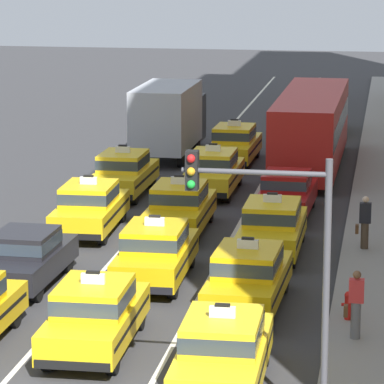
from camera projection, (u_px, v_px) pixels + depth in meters
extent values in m
cube|color=silver|center=(167.00, 199.00, 43.53)|extent=(0.14, 80.00, 0.01)
cube|color=silver|center=(251.00, 202.00, 43.00)|extent=(0.14, 80.00, 0.01)
cylinder|color=black|center=(14.00, 315.00, 29.10)|extent=(0.24, 0.64, 0.64)
cylinder|color=black|center=(19.00, 259.00, 34.14)|extent=(0.25, 0.64, 0.64)
cylinder|color=black|center=(67.00, 262.00, 33.88)|extent=(0.25, 0.64, 0.64)
cylinder|color=black|center=(36.00, 290.00, 31.15)|extent=(0.25, 0.64, 0.64)
cube|color=black|center=(27.00, 263.00, 32.57)|extent=(1.83, 4.33, 0.66)
cube|color=black|center=(25.00, 242.00, 32.34)|extent=(1.59, 1.93, 0.60)
cube|color=#2D3842|center=(25.00, 242.00, 32.34)|extent=(1.61, 1.95, 0.33)
cylinder|color=black|center=(79.00, 212.00, 40.11)|extent=(0.26, 0.65, 0.64)
cylinder|color=black|center=(121.00, 213.00, 39.92)|extent=(0.26, 0.65, 0.64)
cylinder|color=black|center=(57.00, 233.00, 37.15)|extent=(0.26, 0.65, 0.64)
cylinder|color=black|center=(102.00, 235.00, 36.95)|extent=(0.26, 0.65, 0.64)
cube|color=yellow|center=(90.00, 212.00, 38.46)|extent=(1.95, 4.56, 0.70)
cube|color=black|center=(90.00, 211.00, 38.45)|extent=(1.95, 4.20, 0.10)
cube|color=yellow|center=(89.00, 194.00, 38.17)|extent=(1.67, 2.15, 0.64)
cube|color=#2D3842|center=(89.00, 194.00, 38.17)|extent=(1.69, 2.17, 0.35)
cube|color=white|center=(89.00, 181.00, 38.08)|extent=(0.56, 0.14, 0.24)
cube|color=black|center=(88.00, 176.00, 38.05)|extent=(0.32, 0.12, 0.06)
cube|color=black|center=(104.00, 205.00, 40.65)|extent=(1.71, 0.20, 0.20)
cube|color=black|center=(75.00, 236.00, 36.37)|extent=(1.71, 0.20, 0.20)
cylinder|color=black|center=(115.00, 178.00, 45.75)|extent=(0.24, 0.64, 0.64)
cylinder|color=black|center=(152.00, 179.00, 45.50)|extent=(0.24, 0.64, 0.64)
cylinder|color=black|center=(95.00, 194.00, 42.81)|extent=(0.24, 0.64, 0.64)
cylinder|color=black|center=(134.00, 196.00, 42.55)|extent=(0.24, 0.64, 0.64)
cube|color=yellow|center=(124.00, 178.00, 44.08)|extent=(1.83, 4.51, 0.70)
cube|color=black|center=(124.00, 176.00, 44.07)|extent=(1.85, 4.15, 0.10)
cube|color=yellow|center=(123.00, 161.00, 43.79)|extent=(1.62, 2.11, 0.64)
cube|color=#2D3842|center=(123.00, 161.00, 43.79)|extent=(1.64, 2.13, 0.35)
cube|color=white|center=(123.00, 149.00, 43.70)|extent=(0.56, 0.12, 0.24)
cube|color=black|center=(123.00, 146.00, 43.66)|extent=(0.32, 0.11, 0.06)
cube|color=black|center=(137.00, 173.00, 46.26)|extent=(1.71, 0.15, 0.20)
cube|color=black|center=(110.00, 196.00, 42.00)|extent=(1.71, 0.15, 0.20)
cylinder|color=black|center=(156.00, 143.00, 53.59)|extent=(0.24, 0.64, 0.64)
cylinder|color=black|center=(197.00, 144.00, 53.26)|extent=(0.24, 0.64, 0.64)
cylinder|color=black|center=(137.00, 158.00, 49.83)|extent=(0.24, 0.64, 0.64)
cylinder|color=black|center=(181.00, 160.00, 49.51)|extent=(0.24, 0.64, 0.64)
cube|color=black|center=(180.00, 118.00, 54.14)|extent=(2.11, 2.21, 2.10)
cube|color=#2D3842|center=(184.00, 108.00, 55.11)|extent=(1.93, 0.07, 0.76)
cube|color=#B2B7C1|center=(166.00, 116.00, 50.89)|extent=(2.33, 5.21, 2.70)
cylinder|color=black|center=(81.00, 314.00, 29.13)|extent=(0.25, 0.65, 0.64)
cylinder|color=black|center=(139.00, 317.00, 28.92)|extent=(0.25, 0.65, 0.64)
cylinder|color=black|center=(48.00, 357.00, 26.18)|extent=(0.25, 0.65, 0.64)
cylinder|color=black|center=(112.00, 360.00, 25.96)|extent=(0.25, 0.65, 0.64)
cube|color=yellow|center=(95.00, 322.00, 27.47)|extent=(1.90, 4.54, 0.70)
cube|color=black|center=(95.00, 320.00, 27.46)|extent=(1.91, 4.18, 0.10)
cube|color=yellow|center=(93.00, 297.00, 27.19)|extent=(1.65, 2.14, 0.64)
cube|color=#2D3842|center=(93.00, 297.00, 27.19)|extent=(1.67, 2.16, 0.35)
cube|color=white|center=(93.00, 279.00, 27.09)|extent=(0.56, 0.13, 0.24)
cube|color=black|center=(93.00, 272.00, 27.06)|extent=(0.32, 0.12, 0.06)
cube|color=black|center=(115.00, 304.00, 29.66)|extent=(1.71, 0.18, 0.20)
cube|color=black|center=(73.00, 365.00, 25.39)|extent=(1.71, 0.18, 0.20)
cylinder|color=black|center=(141.00, 255.00, 34.61)|extent=(0.25, 0.65, 0.64)
cylinder|color=black|center=(190.00, 257.00, 34.39)|extent=(0.25, 0.65, 0.64)
cylinder|color=black|center=(119.00, 285.00, 31.65)|extent=(0.25, 0.65, 0.64)
cylinder|color=black|center=(173.00, 287.00, 31.44)|extent=(0.25, 0.65, 0.64)
cube|color=yellow|center=(156.00, 258.00, 32.95)|extent=(1.90, 4.54, 0.70)
cube|color=black|center=(156.00, 257.00, 32.94)|extent=(1.91, 4.18, 0.10)
cube|color=yellow|center=(155.00, 237.00, 32.66)|extent=(1.64, 2.13, 0.64)
cube|color=#2D3842|center=(155.00, 237.00, 32.66)|extent=(1.67, 2.15, 0.35)
cube|color=white|center=(155.00, 221.00, 32.57)|extent=(0.56, 0.13, 0.24)
cube|color=black|center=(155.00, 216.00, 32.53)|extent=(0.32, 0.12, 0.06)
cube|color=black|center=(169.00, 247.00, 35.14)|extent=(1.71, 0.18, 0.20)
cube|color=black|center=(141.00, 289.00, 30.86)|extent=(1.71, 0.18, 0.20)
cylinder|color=black|center=(167.00, 211.00, 40.14)|extent=(0.24, 0.64, 0.64)
cylinder|color=black|center=(209.00, 213.00, 39.90)|extent=(0.24, 0.64, 0.64)
cylinder|color=black|center=(149.00, 233.00, 37.19)|extent=(0.24, 0.64, 0.64)
cylinder|color=black|center=(195.00, 235.00, 36.95)|extent=(0.24, 0.64, 0.64)
cube|color=yellow|center=(180.00, 212.00, 38.47)|extent=(1.84, 4.51, 0.70)
cube|color=black|center=(180.00, 211.00, 38.46)|extent=(1.85, 4.15, 0.10)
cube|color=yellow|center=(179.00, 194.00, 38.18)|extent=(1.62, 2.11, 0.64)
cube|color=#2D3842|center=(179.00, 194.00, 38.18)|extent=(1.64, 2.13, 0.35)
cube|color=white|center=(179.00, 180.00, 38.09)|extent=(0.56, 0.12, 0.24)
cube|color=black|center=(179.00, 176.00, 38.06)|extent=(0.32, 0.11, 0.06)
cube|color=black|center=(191.00, 205.00, 40.65)|extent=(1.71, 0.15, 0.20)
cube|color=black|center=(168.00, 236.00, 36.39)|extent=(1.71, 0.15, 0.20)
cylinder|color=black|center=(201.00, 176.00, 46.05)|extent=(0.24, 0.64, 0.64)
cylinder|color=black|center=(238.00, 178.00, 45.79)|extent=(0.24, 0.64, 0.64)
cylinder|color=black|center=(187.00, 193.00, 43.10)|extent=(0.24, 0.64, 0.64)
cylinder|color=black|center=(227.00, 194.00, 42.85)|extent=(0.24, 0.64, 0.64)
cube|color=yellow|center=(214.00, 176.00, 44.37)|extent=(1.83, 4.51, 0.70)
cube|color=black|center=(214.00, 175.00, 44.36)|extent=(1.85, 4.15, 0.10)
cube|color=yellow|center=(213.00, 159.00, 44.09)|extent=(1.61, 2.11, 0.64)
cube|color=#2D3842|center=(213.00, 159.00, 44.09)|extent=(1.63, 2.13, 0.35)
cube|color=white|center=(213.00, 148.00, 43.99)|extent=(0.56, 0.12, 0.24)
cube|color=black|center=(213.00, 144.00, 43.96)|extent=(0.32, 0.11, 0.06)
cube|color=black|center=(222.00, 171.00, 46.55)|extent=(1.71, 0.15, 0.20)
cube|color=black|center=(204.00, 195.00, 42.30)|extent=(1.71, 0.15, 0.20)
cylinder|color=black|center=(224.00, 149.00, 51.99)|extent=(0.25, 0.64, 0.64)
cylinder|color=black|center=(256.00, 150.00, 51.72)|extent=(0.25, 0.64, 0.64)
cylinder|color=black|center=(212.00, 162.00, 49.05)|extent=(0.25, 0.64, 0.64)
cylinder|color=black|center=(246.00, 163.00, 48.78)|extent=(0.25, 0.64, 0.64)
cube|color=yellow|center=(235.00, 148.00, 50.31)|extent=(1.89, 4.53, 0.70)
cube|color=black|center=(235.00, 147.00, 50.30)|extent=(1.90, 4.17, 0.10)
cube|color=yellow|center=(234.00, 133.00, 50.03)|extent=(1.64, 2.13, 0.64)
cube|color=#2D3842|center=(234.00, 133.00, 50.03)|extent=(1.66, 2.15, 0.35)
cube|color=white|center=(234.00, 123.00, 49.93)|extent=(0.56, 0.13, 0.24)
cube|color=black|center=(234.00, 120.00, 49.90)|extent=(0.32, 0.12, 0.06)
cube|color=black|center=(242.00, 145.00, 52.49)|extent=(1.71, 0.17, 0.20)
cube|color=black|center=(226.00, 163.00, 48.24)|extent=(1.71, 0.17, 0.20)
cylinder|color=black|center=(199.00, 348.00, 26.72)|extent=(0.25, 0.64, 0.64)
cylinder|color=black|center=(263.00, 352.00, 26.50)|extent=(0.25, 0.64, 0.64)
cube|color=yellow|center=(223.00, 359.00, 25.06)|extent=(1.89, 4.53, 0.70)
cube|color=black|center=(223.00, 357.00, 25.05)|extent=(1.90, 4.17, 0.10)
cube|color=yellow|center=(222.00, 332.00, 24.77)|extent=(1.64, 2.13, 0.64)
cube|color=#2D3842|center=(222.00, 332.00, 24.77)|extent=(1.66, 2.15, 0.35)
cube|color=white|center=(222.00, 312.00, 24.68)|extent=(0.56, 0.13, 0.24)
cube|color=black|center=(223.00, 305.00, 24.64)|extent=(0.32, 0.12, 0.06)
cube|color=black|center=(235.00, 336.00, 27.24)|extent=(1.71, 0.17, 0.20)
cylinder|color=black|center=(230.00, 278.00, 32.22)|extent=(0.26, 0.65, 0.64)
cylinder|color=black|center=(283.00, 281.00, 31.93)|extent=(0.26, 0.65, 0.64)
cylinder|color=black|center=(210.00, 312.00, 29.29)|extent=(0.26, 0.65, 0.64)
cylinder|color=black|center=(268.00, 316.00, 29.00)|extent=(0.26, 0.65, 0.64)
cube|color=yellow|center=(248.00, 283.00, 30.54)|extent=(1.94, 4.55, 0.70)
cube|color=black|center=(248.00, 282.00, 30.53)|extent=(1.95, 4.20, 0.10)
cube|color=yellow|center=(248.00, 260.00, 30.25)|extent=(1.67, 2.15, 0.64)
cube|color=#2D3842|center=(248.00, 260.00, 30.25)|extent=(1.69, 2.17, 0.35)
cube|color=white|center=(248.00, 244.00, 30.16)|extent=(0.56, 0.14, 0.24)
cube|color=black|center=(248.00, 238.00, 30.12)|extent=(0.32, 0.12, 0.06)
cube|color=black|center=(260.00, 270.00, 32.70)|extent=(1.71, 0.19, 0.20)
cube|color=black|center=(234.00, 319.00, 28.47)|extent=(1.71, 0.19, 0.20)
cylinder|color=black|center=(255.00, 230.00, 37.52)|extent=(0.24, 0.64, 0.64)
cylinder|color=black|center=(300.00, 232.00, 37.27)|extent=(0.24, 0.64, 0.64)
cylinder|color=black|center=(242.00, 255.00, 34.58)|extent=(0.24, 0.64, 0.64)
cylinder|color=black|center=(292.00, 258.00, 34.33)|extent=(0.24, 0.64, 0.64)
cube|color=yellow|center=(272.00, 232.00, 35.85)|extent=(1.82, 4.51, 0.70)
cube|color=black|center=(272.00, 231.00, 35.84)|extent=(1.84, 4.15, 0.10)
cube|color=yellow|center=(272.00, 212.00, 35.56)|extent=(1.61, 2.11, 0.64)
cube|color=#2D3842|center=(272.00, 212.00, 35.56)|extent=(1.63, 2.13, 0.35)
cube|color=white|center=(272.00, 198.00, 35.47)|extent=(0.56, 0.12, 0.24)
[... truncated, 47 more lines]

